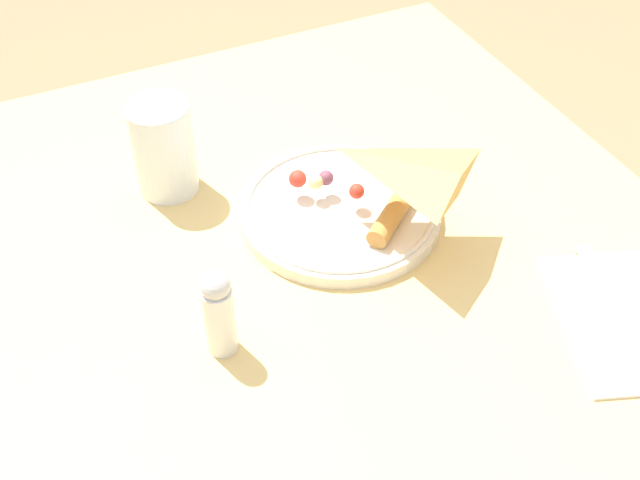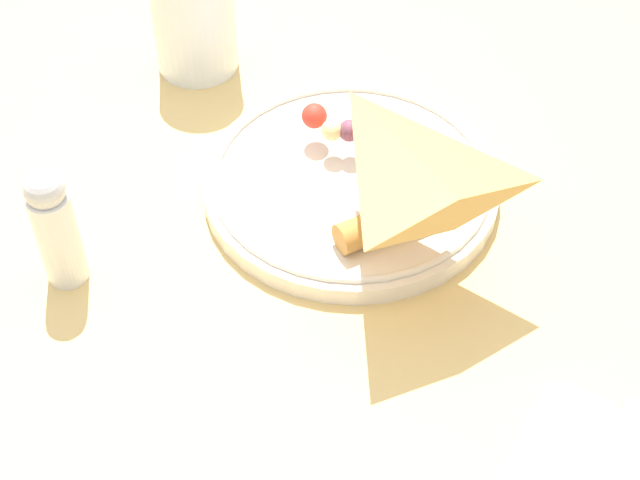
{
  "view_description": "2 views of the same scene",
  "coord_description": "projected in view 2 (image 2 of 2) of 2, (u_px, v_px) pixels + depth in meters",
  "views": [
    {
      "loc": [
        -0.42,
        0.26,
        1.36
      ],
      "look_at": [
        0.11,
        0.01,
        0.81
      ],
      "focal_mm": 45.0,
      "sensor_mm": 36.0,
      "label": 1
    },
    {
      "loc": [
        -0.35,
        -0.14,
        1.29
      ],
      "look_at": [
        0.12,
        -0.05,
        0.76
      ],
      "focal_mm": 55.0,
      "sensor_mm": 36.0,
      "label": 2
    }
  ],
  "objects": [
    {
      "name": "milk_glass",
      "position": [
        193.0,
        13.0,
        0.86
      ],
      "size": [
        0.07,
        0.07,
        0.12
      ],
      "color": "white",
      "rests_on": "dining_table"
    },
    {
      "name": "dining_table",
      "position": [
        219.0,
        459.0,
        0.73
      ],
      "size": [
        1.23,
        0.86,
        0.73
      ],
      "color": "#DBB770",
      "rests_on": "ground_plane"
    },
    {
      "name": "salt_shaker",
      "position": [
        55.0,
        227.0,
        0.69
      ],
      "size": [
        0.03,
        0.03,
        0.1
      ],
      "color": "silver",
      "rests_on": "dining_table"
    },
    {
      "name": "plate_pizza",
      "position": [
        352.0,
        179.0,
        0.78
      ],
      "size": [
        0.24,
        0.24,
        0.05
      ],
      "color": "silver",
      "rests_on": "dining_table"
    }
  ]
}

